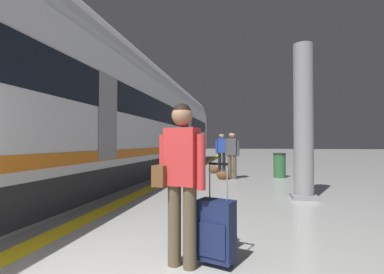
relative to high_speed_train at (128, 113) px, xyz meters
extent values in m
cube|color=yellow|center=(2.00, 0.78, -2.50)|extent=(0.36, 80.00, 0.01)
cube|color=slate|center=(1.72, 0.78, -2.50)|extent=(0.51, 80.00, 0.01)
cube|color=#38383D|center=(0.00, -0.50, -2.15)|extent=(2.67, 25.92, 0.70)
cube|color=silver|center=(0.00, -0.50, -0.35)|extent=(2.90, 27.00, 2.90)
cylinder|color=silver|center=(0.00, -0.50, 1.05)|extent=(2.84, 26.46, 2.84)
cube|color=black|center=(0.00, -0.50, 0.00)|extent=(2.93, 25.38, 0.80)
cube|color=orange|center=(0.00, -0.50, -1.50)|extent=(2.94, 26.46, 0.24)
cone|color=silver|center=(0.00, 14.30, -0.60)|extent=(2.76, 2.60, 2.75)
cube|color=gray|center=(1.46, -4.55, -0.60)|extent=(0.02, 0.90, 2.00)
cube|color=gray|center=(1.46, 5.58, -0.60)|extent=(0.02, 0.90, 2.00)
cylinder|color=brown|center=(4.09, -7.89, -2.08)|extent=(0.14, 0.14, 0.85)
cylinder|color=brown|center=(3.92, -7.85, -2.08)|extent=(0.14, 0.14, 0.85)
cube|color=red|center=(4.01, -7.87, -1.35)|extent=(0.38, 0.28, 0.61)
cylinder|color=red|center=(4.22, -7.94, -1.40)|extent=(0.09, 0.09, 0.57)
cylinder|color=red|center=(3.79, -7.83, -1.40)|extent=(0.09, 0.09, 0.57)
sphere|color=#A37556|center=(4.01, -7.87, -0.92)|extent=(0.22, 0.22, 0.22)
sphere|color=black|center=(4.01, -7.87, -0.89)|extent=(0.20, 0.20, 0.20)
cube|color=brown|center=(3.80, -7.85, -1.55)|extent=(0.21, 0.31, 0.22)
cube|color=#19234C|center=(4.36, -7.78, -2.13)|extent=(0.43, 0.34, 0.63)
cube|color=#19234C|center=(4.32, -7.89, -2.21)|extent=(0.30, 0.12, 0.35)
cylinder|color=black|center=(4.51, -7.77, -2.47)|extent=(0.04, 0.06, 0.06)
cylinder|color=black|center=(4.24, -7.67, -2.47)|extent=(0.04, 0.06, 0.06)
cylinder|color=gray|center=(4.47, -7.76, -1.62)|extent=(0.02, 0.02, 0.38)
cylinder|color=gray|center=(4.28, -7.69, -1.62)|extent=(0.02, 0.02, 0.38)
cube|color=black|center=(4.37, -7.73, -1.43)|extent=(0.22, 0.10, 0.02)
cylinder|color=brown|center=(4.11, -0.49, -2.08)|extent=(0.14, 0.14, 0.85)
cylinder|color=brown|center=(4.29, -0.53, -2.08)|extent=(0.14, 0.14, 0.85)
cube|color=#4C4C51|center=(4.20, -0.51, -1.35)|extent=(0.38, 0.28, 0.61)
cylinder|color=#4C4C51|center=(3.99, -0.44, -1.40)|extent=(0.09, 0.09, 0.57)
cylinder|color=#4C4C51|center=(4.42, -0.55, -1.40)|extent=(0.09, 0.09, 0.57)
sphere|color=tan|center=(4.20, -0.51, -0.91)|extent=(0.22, 0.22, 0.22)
sphere|color=black|center=(4.20, -0.51, -0.89)|extent=(0.20, 0.20, 0.20)
ellipsoid|color=brown|center=(3.88, -0.72, -2.35)|extent=(0.44, 0.26, 0.30)
torus|color=brown|center=(3.88, -0.72, -2.25)|extent=(0.22, 0.02, 0.22)
cylinder|color=black|center=(3.58, 1.52, -2.07)|extent=(0.14, 0.14, 0.86)
cylinder|color=black|center=(3.76, 1.56, -2.07)|extent=(0.14, 0.14, 0.86)
cube|color=blue|center=(3.67, 1.54, -1.33)|extent=(0.39, 0.28, 0.62)
cylinder|color=blue|center=(3.44, 1.50, -1.38)|extent=(0.09, 0.09, 0.57)
cylinder|color=blue|center=(3.88, 1.60, -1.38)|extent=(0.09, 0.09, 0.57)
sphere|color=tan|center=(3.67, 1.54, -0.89)|extent=(0.23, 0.23, 0.23)
sphere|color=black|center=(3.67, 1.54, -0.86)|extent=(0.21, 0.21, 0.21)
ellipsoid|color=brown|center=(3.35, 1.22, -2.35)|extent=(0.44, 0.26, 0.30)
torus|color=brown|center=(3.35, 1.22, -2.25)|extent=(0.22, 0.02, 0.22)
cylinder|color=gray|center=(5.99, -3.86, -0.70)|extent=(0.44, 0.44, 3.60)
cube|color=gray|center=(5.99, -3.86, -2.45)|extent=(0.56, 0.56, 0.10)
cylinder|color=#2D6638|center=(5.92, 0.18, -2.08)|extent=(0.44, 0.44, 0.85)
cylinder|color=#262628|center=(5.92, 0.18, -1.62)|extent=(0.46, 0.46, 0.06)
camera|label=1|loc=(4.66, -10.79, -1.20)|focal=26.53mm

